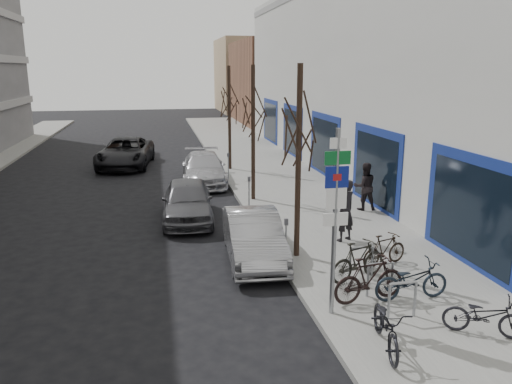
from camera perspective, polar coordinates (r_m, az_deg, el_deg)
name	(u,v)px	position (r m, az deg, el deg)	size (l,w,h in m)	color
ground	(223,330)	(10.94, -3.81, -15.41)	(120.00, 120.00, 0.00)	black
sidewalk_east	(298,198)	(20.96, 4.79, -0.72)	(5.00, 70.00, 0.15)	slate
commercial_building	(486,75)	(31.29, 24.78, 12.03)	(20.00, 32.00, 10.00)	#B7B7B2
brick_building_far	(298,82)	(51.48, 4.79, 12.37)	(12.00, 14.00, 8.00)	brown
tan_building_far	(270,75)	(66.13, 1.56, 13.18)	(13.00, 12.00, 9.00)	#937A5B
highway_sign_pole	(335,212)	(10.52, 9.05, -2.25)	(0.55, 0.10, 4.20)	gray
bike_rack	(380,275)	(12.18, 13.99, -9.21)	(0.66, 2.26, 0.83)	gray
tree_near	(299,117)	(13.57, 4.97, 8.58)	(1.80, 1.80, 5.50)	black
tree_mid	(253,101)	(19.87, -0.33, 10.31)	(1.80, 1.80, 5.50)	black
tree_far	(229,94)	(26.27, -3.09, 11.18)	(1.80, 1.80, 5.50)	black
meter_front	(286,236)	(13.65, 3.45, -5.08)	(0.10, 0.08, 1.27)	gray
meter_mid	(249,190)	(18.81, -0.79, 0.27)	(0.10, 0.08, 1.27)	gray
meter_back	(228,163)	(24.12, -3.19, 3.30)	(0.10, 0.08, 1.27)	gray
bike_near_left	(387,322)	(10.05, 14.72, -14.18)	(0.55, 1.80, 1.10)	black
bike_near_right	(369,279)	(11.82, 12.82, -9.62)	(0.54, 1.83, 1.11)	black
bike_mid_curb	(412,277)	(12.17, 17.36, -9.26)	(0.54, 1.79, 1.10)	black
bike_mid_inner	(358,260)	(12.91, 11.61, -7.63)	(0.52, 1.74, 1.05)	black
bike_far_curb	(485,312)	(11.19, 24.71, -12.38)	(0.48, 1.59, 0.97)	black
bike_far_inner	(385,250)	(13.97, 14.48, -6.39)	(0.45, 1.52, 0.92)	black
parked_car_front	(253,236)	(14.29, -0.30, -5.10)	(1.48, 4.23, 1.39)	#939498
parked_car_mid	(187,200)	(18.12, -7.84, -0.97)	(1.75, 4.35, 1.48)	#515157
parked_car_back	(204,169)	(23.94, -6.00, 2.69)	(2.02, 4.96, 1.44)	#AFAFB5
lane_car	(126,152)	(28.88, -14.69, 4.39)	(2.65, 5.75, 1.60)	black
pedestrian_near	(345,210)	(15.56, 10.14, -2.09)	(0.71, 0.47, 1.95)	black
pedestrian_far	(365,186)	(19.18, 12.31, 0.67)	(0.67, 0.46, 1.83)	black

